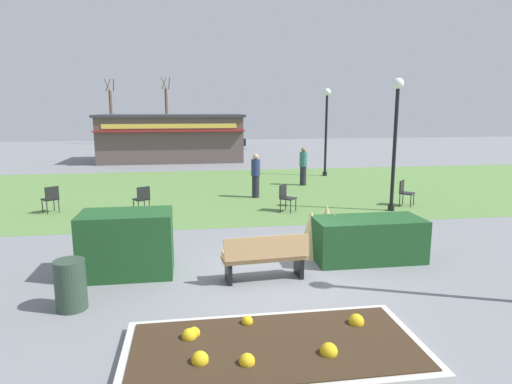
{
  "coord_description": "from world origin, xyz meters",
  "views": [
    {
      "loc": [
        -1.88,
        -8.59,
        3.4
      ],
      "look_at": [
        -0.17,
        2.59,
        1.27
      ],
      "focal_mm": 31.36,
      "sensor_mm": 36.0,
      "label": 1
    }
  ],
  "objects_px": {
    "person_strolling": "(256,175)",
    "parked_car_center_slot": "(219,141)",
    "cafe_chair_center": "(286,196)",
    "person_standing": "(303,166)",
    "food_kiosk": "(172,137)",
    "cafe_chair_west": "(405,191)",
    "trash_bin": "(71,285)",
    "lamppost_mid": "(396,129)",
    "tree_right_bg": "(167,114)",
    "cafe_chair_north": "(142,197)",
    "lamppost_far": "(326,122)",
    "cafe_chair_east": "(51,197)",
    "tree_left_bg": "(111,116)",
    "park_bench": "(265,257)",
    "parked_car_west_slot": "(160,141)"
  },
  "relations": [
    {
      "from": "person_strolling",
      "to": "parked_car_center_slot",
      "type": "relative_size",
      "value": 0.4
    },
    {
      "from": "cafe_chair_west",
      "to": "cafe_chair_center",
      "type": "height_order",
      "value": "same"
    },
    {
      "from": "cafe_chair_west",
      "to": "lamppost_mid",
      "type": "bearing_deg",
      "value": -139.69
    },
    {
      "from": "person_strolling",
      "to": "tree_right_bg",
      "type": "height_order",
      "value": "tree_right_bg"
    },
    {
      "from": "cafe_chair_east",
      "to": "lamppost_mid",
      "type": "bearing_deg",
      "value": -6.91
    },
    {
      "from": "person_strolling",
      "to": "person_standing",
      "type": "distance_m",
      "value": 3.49
    },
    {
      "from": "cafe_chair_center",
      "to": "person_strolling",
      "type": "relative_size",
      "value": 0.53
    },
    {
      "from": "lamppost_mid",
      "to": "cafe_chair_center",
      "type": "bearing_deg",
      "value": 172.95
    },
    {
      "from": "cafe_chair_west",
      "to": "person_strolling",
      "type": "bearing_deg",
      "value": 155.98
    },
    {
      "from": "person_strolling",
      "to": "parked_car_center_slot",
      "type": "distance_m",
      "value": 21.28
    },
    {
      "from": "lamppost_mid",
      "to": "cafe_chair_north",
      "type": "distance_m",
      "value": 8.55
    },
    {
      "from": "food_kiosk",
      "to": "person_strolling",
      "type": "relative_size",
      "value": 5.43
    },
    {
      "from": "lamppost_mid",
      "to": "cafe_chair_center",
      "type": "distance_m",
      "value": 4.18
    },
    {
      "from": "trash_bin",
      "to": "food_kiosk",
      "type": "relative_size",
      "value": 0.1
    },
    {
      "from": "food_kiosk",
      "to": "parked_car_center_slot",
      "type": "distance_m",
      "value": 9.15
    },
    {
      "from": "lamppost_far",
      "to": "cafe_chair_east",
      "type": "distance_m",
      "value": 13.27
    },
    {
      "from": "lamppost_mid",
      "to": "tree_right_bg",
      "type": "bearing_deg",
      "value": 105.33
    },
    {
      "from": "lamppost_far",
      "to": "tree_right_bg",
      "type": "distance_m",
      "value": 25.28
    },
    {
      "from": "cafe_chair_north",
      "to": "tree_right_bg",
      "type": "distance_m",
      "value": 30.79
    },
    {
      "from": "person_strolling",
      "to": "lamppost_far",
      "type": "bearing_deg",
      "value": -131.27
    },
    {
      "from": "parked_car_center_slot",
      "to": "parked_car_west_slot",
      "type": "bearing_deg",
      "value": 179.95
    },
    {
      "from": "tree_right_bg",
      "to": "trash_bin",
      "type": "bearing_deg",
      "value": -90.12
    },
    {
      "from": "tree_left_bg",
      "to": "lamppost_far",
      "type": "bearing_deg",
      "value": -58.07
    },
    {
      "from": "parked_car_west_slot",
      "to": "cafe_chair_west",
      "type": "bearing_deg",
      "value": -67.37
    },
    {
      "from": "cafe_chair_north",
      "to": "person_standing",
      "type": "bearing_deg",
      "value": 34.06
    },
    {
      "from": "lamppost_mid",
      "to": "trash_bin",
      "type": "distance_m",
      "value": 10.97
    },
    {
      "from": "tree_left_bg",
      "to": "tree_right_bg",
      "type": "bearing_deg",
      "value": 16.28
    },
    {
      "from": "lamppost_mid",
      "to": "food_kiosk",
      "type": "relative_size",
      "value": 0.47
    },
    {
      "from": "cafe_chair_center",
      "to": "parked_car_west_slot",
      "type": "bearing_deg",
      "value": 102.96
    },
    {
      "from": "cafe_chair_center",
      "to": "parked_car_center_slot",
      "type": "relative_size",
      "value": 0.21
    },
    {
      "from": "person_standing",
      "to": "tree_left_bg",
      "type": "bearing_deg",
      "value": -19.61
    },
    {
      "from": "lamppost_mid",
      "to": "cafe_chair_north",
      "type": "xyz_separation_m",
      "value": [
        -8.22,
        0.89,
        -2.2
      ]
    },
    {
      "from": "person_strolling",
      "to": "parked_car_center_slot",
      "type": "height_order",
      "value": "person_strolling"
    },
    {
      "from": "trash_bin",
      "to": "person_strolling",
      "type": "xyz_separation_m",
      "value": [
        4.58,
        9.12,
        0.42
      ]
    },
    {
      "from": "cafe_chair_west",
      "to": "person_strolling",
      "type": "height_order",
      "value": "person_strolling"
    },
    {
      "from": "cafe_chair_center",
      "to": "person_standing",
      "type": "height_order",
      "value": "person_standing"
    },
    {
      "from": "cafe_chair_west",
      "to": "tree_right_bg",
      "type": "bearing_deg",
      "value": 107.02
    },
    {
      "from": "trash_bin",
      "to": "food_kiosk",
      "type": "bearing_deg",
      "value": 87.34
    },
    {
      "from": "lamppost_mid",
      "to": "cafe_chair_west",
      "type": "xyz_separation_m",
      "value": [
        0.8,
        0.68,
        -2.2
      ]
    },
    {
      "from": "cafe_chair_west",
      "to": "cafe_chair_east",
      "type": "height_order",
      "value": "same"
    },
    {
      "from": "lamppost_far",
      "to": "tree_left_bg",
      "type": "relative_size",
      "value": 0.72
    },
    {
      "from": "trash_bin",
      "to": "cafe_chair_north",
      "type": "bearing_deg",
      "value": 85.78
    },
    {
      "from": "cafe_chair_center",
      "to": "cafe_chair_north",
      "type": "relative_size",
      "value": 1.0
    },
    {
      "from": "person_strolling",
      "to": "tree_left_bg",
      "type": "distance_m",
      "value": 28.91
    },
    {
      "from": "cafe_chair_center",
      "to": "parked_car_center_slot",
      "type": "distance_m",
      "value": 23.75
    },
    {
      "from": "tree_left_bg",
      "to": "park_bench",
      "type": "bearing_deg",
      "value": -76.63
    },
    {
      "from": "cafe_chair_north",
      "to": "person_strolling",
      "type": "height_order",
      "value": "person_strolling"
    },
    {
      "from": "trash_bin",
      "to": "parked_car_center_slot",
      "type": "xyz_separation_m",
      "value": [
        4.7,
        30.4,
        0.21
      ]
    },
    {
      "from": "cafe_chair_center",
      "to": "person_standing",
      "type": "xyz_separation_m",
      "value": [
        1.87,
        4.89,
        0.33
      ]
    },
    {
      "from": "food_kiosk",
      "to": "person_strolling",
      "type": "height_order",
      "value": "food_kiosk"
    }
  ]
}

